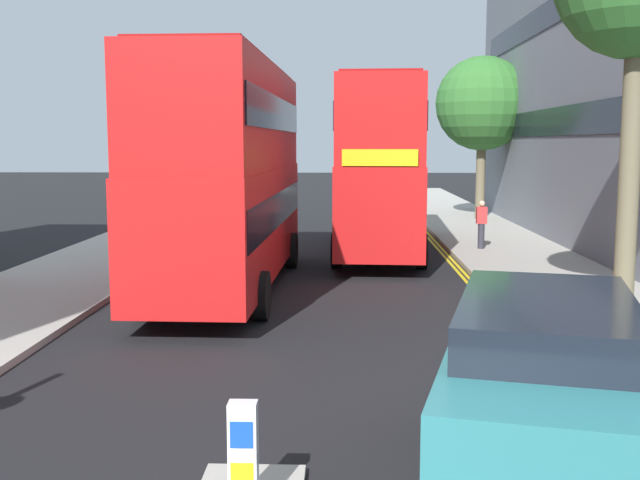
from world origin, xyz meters
name	(u,v)px	position (x,y,z in m)	size (l,w,h in m)	color
sidewalk_right	(556,282)	(6.50, 16.00, 0.07)	(4.00, 80.00, 0.14)	#ADA89E
sidewalk_left	(64,279)	(-6.50, 16.00, 0.07)	(4.00, 80.00, 0.14)	#ADA89E
kerb_line_outer	(489,300)	(4.40, 14.00, 0.00)	(0.10, 56.00, 0.01)	yellow
kerb_line_inner	(482,300)	(4.24, 14.00, 0.00)	(0.10, 56.00, 0.01)	yellow
keep_left_bollard	(243,462)	(0.00, 3.38, 0.61)	(0.36, 0.28, 1.11)	silver
double_decker_bus_away	(229,169)	(-1.91, 15.19, 3.03)	(3.00, 10.86, 5.64)	red
double_decker_bus_oncoming	(380,162)	(2.16, 21.79, 3.03)	(3.16, 10.91, 5.64)	red
taxi_minivan	(545,406)	(2.98, 3.76, 1.07)	(2.94, 5.12, 2.12)	teal
pedestrian_far	(481,224)	(5.58, 21.77, 0.99)	(0.34, 0.22, 1.62)	#2D2D38
street_tree_near	(482,104)	(7.29, 31.74, 5.44)	(4.30, 4.30, 7.48)	#6B6047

